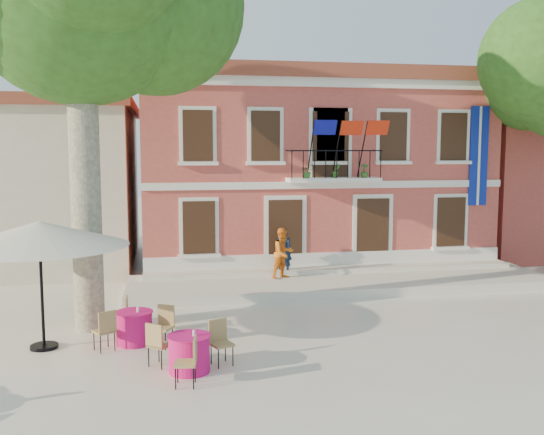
{
  "coord_description": "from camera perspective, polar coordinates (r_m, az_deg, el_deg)",
  "views": [
    {
      "loc": [
        -3.77,
        -14.58,
        4.53
      ],
      "look_at": [
        -0.52,
        3.5,
        2.47
      ],
      "focal_mm": 40.0,
      "sensor_mm": 36.0,
      "label": 1
    }
  ],
  "objects": [
    {
      "name": "ground",
      "position": [
        15.73,
        4.19,
        -10.36
      ],
      "size": [
        90.0,
        90.0,
        0.0
      ],
      "primitive_type": "plane",
      "color": "beige",
      "rests_on": "ground"
    },
    {
      "name": "main_building",
      "position": [
        25.25,
        3.03,
        4.69
      ],
      "size": [
        13.5,
        9.59,
        7.5
      ],
      "color": "#C25446",
      "rests_on": "ground"
    },
    {
      "name": "neighbor_west",
      "position": [
        26.25,
        -22.82,
        3.03
      ],
      "size": [
        9.4,
        9.4,
        6.4
      ],
      "color": "beige",
      "rests_on": "ground"
    },
    {
      "name": "terrace",
      "position": [
        20.32,
        6.59,
        -6.09
      ],
      "size": [
        14.0,
        3.4,
        0.3
      ],
      "primitive_type": "cube",
      "color": "silver",
      "rests_on": "ground"
    },
    {
      "name": "patio_umbrella",
      "position": [
        14.58,
        -21.05,
        -1.48
      ],
      "size": [
        3.95,
        3.95,
        2.94
      ],
      "color": "black",
      "rests_on": "ground"
    },
    {
      "name": "pedestrian_navy",
      "position": [
        20.66,
        1.11,
        -3.16
      ],
      "size": [
        0.69,
        0.59,
        1.6
      ],
      "primitive_type": "imported",
      "rotation": [
        0.0,
        0.0,
        2.72
      ],
      "color": "#0F1D35",
      "rests_on": "terrace"
    },
    {
      "name": "pedestrian_orange",
      "position": [
        20.0,
        1.08,
        -3.37
      ],
      "size": [
        1.02,
        0.96,
        1.68
      ],
      "primitive_type": "imported",
      "rotation": [
        0.0,
        0.0,
        0.52
      ],
      "color": "orange",
      "rests_on": "terrace"
    },
    {
      "name": "cafe_table_0",
      "position": [
        14.75,
        -12.86,
        -9.91
      ],
      "size": [
        1.87,
        1.63,
        0.95
      ],
      "color": "#C61260",
      "rests_on": "ground"
    },
    {
      "name": "cafe_table_1",
      "position": [
        12.78,
        -7.8,
        -12.39
      ],
      "size": [
        1.85,
        1.74,
        0.95
      ],
      "color": "#C61260",
      "rests_on": "ground"
    }
  ]
}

